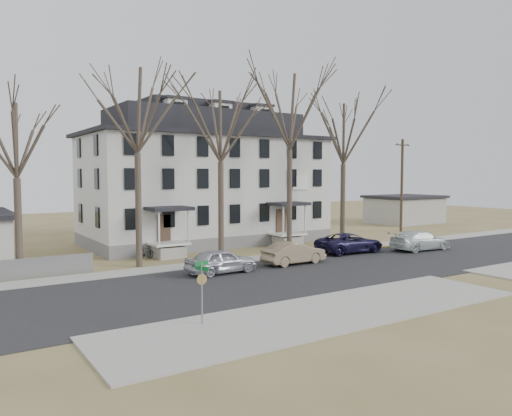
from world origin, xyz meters
TOP-DOWN VIEW (x-y plane):
  - ground at (0.00, 0.00)m, footprint 120.00×120.00m
  - main_road at (0.00, 2.00)m, footprint 120.00×10.00m
  - far_sidewalk at (0.00, 8.00)m, footprint 120.00×2.00m
  - near_sidewalk_left at (-8.00, -5.00)m, footprint 20.00×5.00m
  - yellow_curb at (5.00, 7.10)m, footprint 14.00×0.25m
  - boarding_house at (-2.00, 17.95)m, footprint 20.80×12.36m
  - distant_building at (26.00, 20.00)m, footprint 8.50×6.50m
  - tree_far_left at (-11.00, 9.80)m, footprint 8.40×8.40m
  - tree_mid_left at (-5.00, 9.80)m, footprint 7.80×7.80m
  - tree_center at (1.00, 9.80)m, footprint 9.00×9.00m
  - tree_mid_right at (6.50, 9.80)m, footprint 7.80×7.80m
  - tree_bungalow at (-18.00, 9.80)m, footprint 6.60×6.60m
  - utility_pole_far at (18.50, 14.00)m, footprint 2.00×0.28m
  - car_silver at (-7.71, 4.88)m, footprint 4.43×1.90m
  - car_tan at (-2.21, 4.99)m, footprint 4.48×1.73m
  - car_navy at (4.18, 6.48)m, footprint 5.45×2.78m
  - car_white at (9.68, 4.45)m, footprint 5.32×2.45m
  - bicycle_left at (-7.61, 12.19)m, footprint 1.71×0.80m
  - bicycle_right at (-9.82, 11.88)m, footprint 1.60×1.05m
  - street_sign at (-13.26, -3.65)m, footprint 0.73×0.73m

SIDE VIEW (x-z plane):
  - ground at x=0.00m, z-range 0.00..0.00m
  - main_road at x=0.00m, z-range -0.02..0.02m
  - far_sidewalk at x=0.00m, z-range -0.04..0.04m
  - near_sidewalk_left at x=-8.00m, z-range -0.04..0.04m
  - yellow_curb at x=5.00m, z-range -0.03..0.03m
  - bicycle_left at x=-7.61m, z-range 0.00..0.86m
  - bicycle_right at x=-9.82m, z-range 0.00..0.94m
  - car_tan at x=-2.21m, z-range 0.00..1.45m
  - car_navy at x=4.18m, z-range 0.00..1.47m
  - car_silver at x=-7.71m, z-range 0.00..1.49m
  - car_white at x=9.68m, z-range 0.00..1.51m
  - distant_building at x=26.00m, z-range 0.00..3.35m
  - street_sign at x=-13.26m, z-range 0.42..2.98m
  - utility_pole_far at x=18.50m, z-range 0.15..9.65m
  - boarding_house at x=-2.00m, z-range -0.65..11.40m
  - tree_bungalow at x=-18.00m, z-range 2.73..13.51m
  - tree_mid_left at x=-5.00m, z-range 3.23..15.97m
  - tree_mid_right at x=6.50m, z-range 3.23..15.97m
  - tree_far_left at x=-11.00m, z-range 3.48..17.20m
  - tree_center at x=1.00m, z-range 3.73..18.43m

